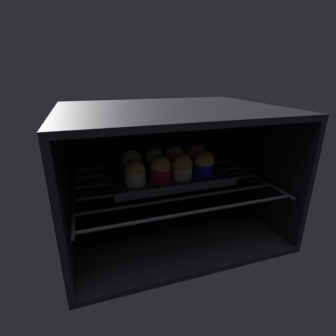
% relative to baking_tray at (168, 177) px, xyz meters
% --- Properties ---
extents(oven_cavity, '(0.59, 0.47, 0.37)m').
position_rel_baking_tray_xyz_m(oven_cavity, '(0.00, 0.03, 0.02)').
color(oven_cavity, black).
rests_on(oven_cavity, ground).
extents(oven_rack, '(0.55, 0.42, 0.01)m').
position_rel_baking_tray_xyz_m(oven_rack, '(0.00, -0.01, -0.01)').
color(oven_rack, '#51515B').
rests_on(oven_rack, oven_cavity).
extents(baking_tray, '(0.35, 0.21, 0.02)m').
position_rel_baking_tray_xyz_m(baking_tray, '(0.00, 0.00, 0.00)').
color(baking_tray, '#4C4C51').
rests_on(baking_tray, oven_rack).
extents(muffin_row0_col0, '(0.06, 0.06, 0.07)m').
position_rel_baking_tray_xyz_m(muffin_row0_col0, '(-0.11, -0.04, 0.04)').
color(muffin_row0_col0, silver).
rests_on(muffin_row0_col0, baking_tray).
extents(muffin_row0_col1, '(0.06, 0.06, 0.08)m').
position_rel_baking_tray_xyz_m(muffin_row0_col1, '(-0.03, -0.03, 0.04)').
color(muffin_row0_col1, red).
rests_on(muffin_row0_col1, baking_tray).
extents(muffin_row0_col2, '(0.06, 0.06, 0.07)m').
position_rel_baking_tray_xyz_m(muffin_row0_col2, '(0.03, -0.03, 0.04)').
color(muffin_row0_col2, silver).
rests_on(muffin_row0_col2, baking_tray).
extents(muffin_row0_col3, '(0.06, 0.06, 0.08)m').
position_rel_baking_tray_xyz_m(muffin_row0_col3, '(0.10, -0.03, 0.04)').
color(muffin_row0_col3, '#1928B7').
rests_on(muffin_row0_col3, baking_tray).
extents(muffin_row1_col0, '(0.06, 0.06, 0.08)m').
position_rel_baking_tray_xyz_m(muffin_row1_col0, '(-0.10, 0.03, 0.04)').
color(muffin_row1_col0, '#1928B7').
rests_on(muffin_row1_col0, baking_tray).
extents(muffin_row1_col1, '(0.06, 0.06, 0.08)m').
position_rel_baking_tray_xyz_m(muffin_row1_col1, '(-0.03, 0.04, 0.04)').
color(muffin_row1_col1, '#1928B7').
rests_on(muffin_row1_col1, baking_tray).
extents(muffin_row1_col2, '(0.06, 0.06, 0.08)m').
position_rel_baking_tray_xyz_m(muffin_row1_col2, '(0.03, 0.03, 0.04)').
color(muffin_row1_col2, '#1928B7').
rests_on(muffin_row1_col2, baking_tray).
extents(muffin_row1_col3, '(0.06, 0.06, 0.08)m').
position_rel_baking_tray_xyz_m(muffin_row1_col3, '(0.10, 0.03, 0.04)').
color(muffin_row1_col3, '#1928B7').
rests_on(muffin_row1_col3, baking_tray).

